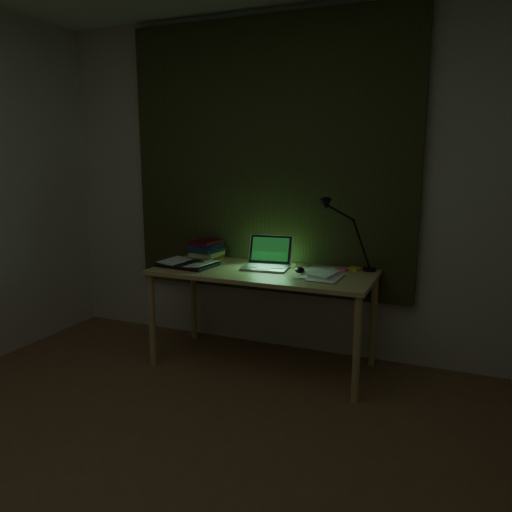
{
  "coord_description": "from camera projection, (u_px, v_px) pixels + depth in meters",
  "views": [
    {
      "loc": [
        1.36,
        -1.54,
        1.47
      ],
      "look_at": [
        0.11,
        1.47,
        0.82
      ],
      "focal_mm": 35.0,
      "sensor_mm": 36.0,
      "label": 1
    }
  ],
  "objects": [
    {
      "name": "floor",
      "position": [
        104.0,
        496.0,
        2.19
      ],
      "size": [
        3.5,
        4.0,
        0.0
      ],
      "primitive_type": "cube",
      "color": "brown",
      "rests_on": "ground"
    },
    {
      "name": "wall_back",
      "position": [
        269.0,
        186.0,
        3.76
      ],
      "size": [
        3.5,
        0.0,
        2.5
      ],
      "primitive_type": "cube",
      "color": "beige",
      "rests_on": "ground"
    },
    {
      "name": "curtain",
      "position": [
        267.0,
        159.0,
        3.69
      ],
      "size": [
        2.2,
        0.06,
        2.0
      ],
      "primitive_type": "cube",
      "color": "#2A2E17",
      "rests_on": "wall_back"
    },
    {
      "name": "desk",
      "position": [
        263.0,
        318.0,
        3.52
      ],
      "size": [
        1.53,
        0.67,
        0.7
      ],
      "primitive_type": null,
      "color": "tan",
      "rests_on": "floor"
    },
    {
      "name": "laptop",
      "position": [
        265.0,
        253.0,
        3.47
      ],
      "size": [
        0.35,
        0.39,
        0.23
      ],
      "primitive_type": null,
      "rotation": [
        0.0,
        0.0,
        0.12
      ],
      "color": "#B4B4B9",
      "rests_on": "desk"
    },
    {
      "name": "open_textbook",
      "position": [
        188.0,
        264.0,
        3.59
      ],
      "size": [
        0.41,
        0.31,
        0.03
      ],
      "primitive_type": null,
      "rotation": [
        0.0,
        0.0,
        -0.11
      ],
      "color": "silver",
      "rests_on": "desk"
    },
    {
      "name": "book_stack",
      "position": [
        207.0,
        249.0,
        3.82
      ],
      "size": [
        0.21,
        0.25,
        0.16
      ],
      "primitive_type": null,
      "rotation": [
        0.0,
        0.0,
        -0.07
      ],
      "color": "silver",
      "rests_on": "desk"
    },
    {
      "name": "loose_papers",
      "position": [
        317.0,
        273.0,
        3.33
      ],
      "size": [
        0.38,
        0.39,
        0.02
      ],
      "primitive_type": null,
      "rotation": [
        0.0,
        0.0,
        0.19
      ],
      "color": "white",
      "rests_on": "desk"
    },
    {
      "name": "mouse",
      "position": [
        300.0,
        270.0,
        3.38
      ],
      "size": [
        0.09,
        0.12,
        0.04
      ],
      "primitive_type": "ellipsoid",
      "rotation": [
        0.0,
        0.0,
        0.26
      ],
      "color": "black",
      "rests_on": "desk"
    },
    {
      "name": "sticky_yellow",
      "position": [
        354.0,
        269.0,
        3.46
      ],
      "size": [
        0.11,
        0.11,
        0.02
      ],
      "primitive_type": "cube",
      "rotation": [
        0.0,
        0.0,
        -0.35
      ],
      "color": "yellow",
      "rests_on": "desk"
    },
    {
      "name": "sticky_pink",
      "position": [
        342.0,
        269.0,
        3.45
      ],
      "size": [
        0.09,
        0.09,
        0.02
      ],
      "primitive_type": "cube",
      "rotation": [
        0.0,
        0.0,
        -0.2
      ],
      "color": "#EF5D8D",
      "rests_on": "desk"
    },
    {
      "name": "desk_lamp",
      "position": [
        371.0,
        237.0,
        3.39
      ],
      "size": [
        0.34,
        0.28,
        0.48
      ],
      "primitive_type": null,
      "rotation": [
        0.0,
        0.0,
        -0.1
      ],
      "color": "black",
      "rests_on": "desk"
    }
  ]
}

